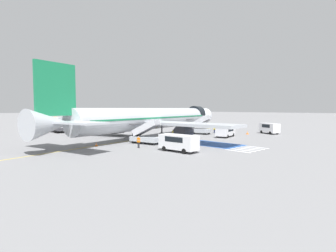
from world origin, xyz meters
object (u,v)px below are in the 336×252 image
Objects in this scene: ground_crew_0 at (182,132)px; ground_crew_2 at (173,134)px; ground_crew_3 at (139,141)px; traffic_cone_0 at (96,144)px; boarding_stairs_forward at (199,129)px; service_van_1 at (226,131)px; traffic_cone_1 at (247,133)px; service_van_0 at (178,142)px; fuel_tanker at (55,124)px; ground_crew_1 at (214,129)px; boarding_stairs_aft at (146,137)px; service_van_2 at (269,128)px; airliner at (151,119)px.

ground_crew_2 is (-3.45, -1.35, -0.00)m from ground_crew_0.
ground_crew_3 is 3.28× the size of traffic_cone_0.
boarding_stairs_forward reaches higher than service_van_1.
service_van_0 is at bearing -168.87° from traffic_cone_1.
fuel_tanker is 1.98× the size of service_van_1.
ground_crew_1 is 25.76m from ground_crew_3.
ground_crew_0 is (-7.34, 4.37, -0.01)m from service_van_1.
fuel_tanker is at bearing 80.39° from traffic_cone_0.
ground_crew_1 reaches higher than traffic_cone_1.
boarding_stairs_aft is at bearing -114.81° from service_van_1.
ground_crew_2 is (-22.63, 5.92, -0.23)m from service_van_2.
ground_crew_0 reaches higher than ground_crew_2.
fuel_tanker is 6.55× the size of ground_crew_1.
service_van_2 is 7.70× the size of traffic_cone_1.
ground_crew_0 is (9.17, 1.15, 0.13)m from boarding_stairs_aft.
traffic_cone_0 is at bearing 168.64° from traffic_cone_1.
ground_crew_2 is at bearing -119.42° from service_van_1.
service_van_1 is (18.27, 5.35, -0.16)m from service_van_0.
airliner is 8.25× the size of boarding_stairs_forward.
boarding_stairs_aft is 1.05× the size of service_van_0.
boarding_stairs_aft reaches higher than service_van_1.
traffic_cone_1 is at bearing -20.97° from boarding_stairs_aft.
ground_crew_1 is (23.35, 11.59, -0.31)m from service_van_0.
ground_crew_3 is (-31.86, 3.34, -0.40)m from service_van_2.
ground_crew_0 is at bearing -5.64° from traffic_cone_0.
ground_crew_0 is (11.30, -29.08, -0.67)m from fuel_tanker.
ground_crew_0 is 13.28m from ground_crew_3.
service_van_2 reaches higher than service_van_0.
ground_crew_2 is (-15.87, -3.23, 0.14)m from ground_crew_1.
boarding_stairs_aft is 8.75m from service_van_0.
ground_crew_2 is (5.72, -0.20, 0.12)m from boarding_stairs_aft.
fuel_tanker reaches higher than service_van_0.
traffic_cone_1 is at bearing -61.02° from boarding_stairs_forward.
ground_crew_3 is (-3.51, -2.78, -0.05)m from boarding_stairs_aft.
boarding_stairs_forward is at bearing 123.59° from ground_crew_2.
service_van_0 reaches higher than ground_crew_3.
boarding_stairs_forward is 1.05× the size of service_van_0.
ground_crew_3 is at bearing -156.95° from ground_crew_1.
ground_crew_2 reaches higher than service_van_1.
ground_crew_3 is (-12.68, -3.93, -0.17)m from ground_crew_0.
traffic_cone_0 is at bearing -118.10° from service_van_1.
ground_crew_1 is at bearing -25.40° from boarding_stairs_forward.
airliner reaches higher than service_van_1.
boarding_stairs_aft is 2.96× the size of ground_crew_2.
ground_crew_2 is at bearing -173.87° from ground_crew_0.
ground_crew_2 is 3.82× the size of traffic_cone_0.
ground_crew_2 is (-10.79, 3.02, -0.01)m from service_van_1.
ground_crew_0 is at bearing -176.83° from service_van_2.
service_van_0 is at bearing -41.44° from airliner.
ground_crew_0 is 15.65m from traffic_cone_1.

